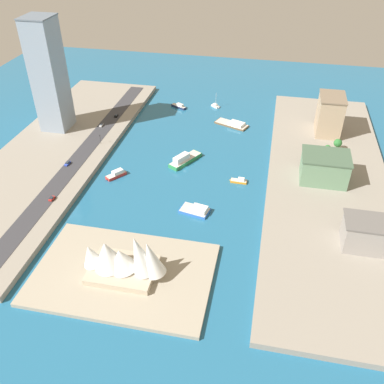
# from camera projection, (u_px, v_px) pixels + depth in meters

# --- Properties ---
(ground_plane) EXTENTS (440.00, 440.00, 0.00)m
(ground_plane) POSITION_uv_depth(u_px,v_px,m) (184.00, 168.00, 263.01)
(ground_plane) COLOR #23668E
(quay_west) EXTENTS (70.00, 240.00, 3.24)m
(quay_west) POSITION_uv_depth(u_px,v_px,m) (328.00, 181.00, 247.71)
(quay_west) COLOR gray
(quay_west) RESTS_ON ground_plane
(quay_east) EXTENTS (70.00, 240.00, 3.24)m
(quay_east) POSITION_uv_depth(u_px,v_px,m) (56.00, 151.00, 276.42)
(quay_east) COLOR gray
(quay_east) RESTS_ON ground_plane
(peninsula_point) EXTENTS (79.69, 53.08, 2.00)m
(peninsula_point) POSITION_uv_depth(u_px,v_px,m) (123.00, 274.00, 188.39)
(peninsula_point) COLOR #A89E89
(peninsula_point) RESTS_ON ground_plane
(road_strip) EXTENTS (11.23, 228.00, 0.15)m
(road_strip) POSITION_uv_depth(u_px,v_px,m) (84.00, 152.00, 272.13)
(road_strip) COLOR #38383D
(road_strip) RESTS_ON quay_east
(sailboat_small_white) EXTENTS (7.70, 6.94, 12.18)m
(sailboat_small_white) POSITION_uv_depth(u_px,v_px,m) (215.00, 106.00, 336.55)
(sailboat_small_white) COLOR white
(sailboat_small_white) RESTS_ON ground_plane
(ferry_green_doubledeck) EXTENTS (18.16, 25.44, 6.39)m
(ferry_green_doubledeck) POSITION_uv_depth(u_px,v_px,m) (184.00, 159.00, 266.77)
(ferry_green_doubledeck) COLOR #2D8C4C
(ferry_green_doubledeck) RESTS_ON ground_plane
(water_taxi_orange) EXTENTS (10.65, 3.93, 3.16)m
(water_taxi_orange) POSITION_uv_depth(u_px,v_px,m) (239.00, 181.00, 249.11)
(water_taxi_orange) COLOR orange
(water_taxi_orange) RESTS_ON ground_plane
(patrol_launch_navy) EXTENTS (13.91, 9.36, 3.74)m
(patrol_launch_navy) POSITION_uv_depth(u_px,v_px,m) (179.00, 106.00, 335.44)
(patrol_launch_navy) COLOR #1E284C
(patrol_launch_navy) RESTS_ON ground_plane
(catamaran_blue) EXTENTS (17.16, 11.94, 3.78)m
(catamaran_blue) POSITION_uv_depth(u_px,v_px,m) (196.00, 210.00, 225.57)
(catamaran_blue) COLOR blue
(catamaran_blue) RESTS_ON ground_plane
(barge_flat_brown) EXTENTS (26.19, 17.70, 3.23)m
(barge_flat_brown) POSITION_uv_depth(u_px,v_px,m) (233.00, 124.00, 309.72)
(barge_flat_brown) COLOR brown
(barge_flat_brown) RESTS_ON ground_plane
(tugboat_red) EXTENTS (11.17, 12.95, 3.91)m
(tugboat_red) POSITION_uv_depth(u_px,v_px,m) (116.00, 174.00, 253.91)
(tugboat_red) COLOR red
(tugboat_red) RESTS_ON ground_plane
(tower_tall_glass) EXTENTS (18.69, 20.66, 75.51)m
(tower_tall_glass) POSITION_uv_depth(u_px,v_px,m) (49.00, 75.00, 280.18)
(tower_tall_glass) COLOR #8C9EB2
(tower_tall_glass) RESTS_ON quay_east
(terminal_long_green) EXTENTS (27.21, 21.71, 16.16)m
(terminal_long_green) POSITION_uv_depth(u_px,v_px,m) (324.00, 167.00, 241.94)
(terminal_long_green) COLOR slate
(terminal_long_green) RESTS_ON quay_west
(apartment_midrise_tan) EXTENTS (16.87, 24.86, 26.74)m
(apartment_midrise_tan) POSITION_uv_depth(u_px,v_px,m) (330.00, 115.00, 287.24)
(apartment_midrise_tan) COLOR tan
(apartment_midrise_tan) RESTS_ON quay_west
(carpark_squat_concrete) EXTENTS (38.31, 16.42, 14.84)m
(carpark_squat_concrete) POSITION_uv_depth(u_px,v_px,m) (384.00, 236.00, 194.67)
(carpark_squat_concrete) COLOR gray
(carpark_squat_concrete) RESTS_ON quay_west
(pickup_red) EXTENTS (2.09, 4.28, 1.62)m
(pickup_red) POSITION_uv_depth(u_px,v_px,m) (52.00, 198.00, 229.46)
(pickup_red) COLOR black
(pickup_red) RESTS_ON road_strip
(hatchback_blue) EXTENTS (2.16, 5.21, 1.70)m
(hatchback_blue) POSITION_uv_depth(u_px,v_px,m) (67.00, 163.00, 259.23)
(hatchback_blue) COLOR black
(hatchback_blue) RESTS_ON road_strip
(van_white) EXTENTS (1.92, 4.56, 1.67)m
(van_white) POSITION_uv_depth(u_px,v_px,m) (101.00, 125.00, 301.86)
(van_white) COLOR black
(van_white) RESTS_ON road_strip
(suv_black) EXTENTS (2.03, 4.58, 1.71)m
(suv_black) POSITION_uv_depth(u_px,v_px,m) (116.00, 116.00, 314.61)
(suv_black) COLOR black
(suv_black) RESTS_ON road_strip
(traffic_light_waterfront) EXTENTS (0.36, 0.36, 6.50)m
(traffic_light_waterfront) POSITION_uv_depth(u_px,v_px,m) (100.00, 138.00, 278.93)
(traffic_light_waterfront) COLOR black
(traffic_light_waterfront) RESTS_ON quay_east
(opera_landmark) EXTENTS (39.69, 21.96, 22.89)m
(opera_landmark) POSITION_uv_depth(u_px,v_px,m) (123.00, 259.00, 182.66)
(opera_landmark) COLOR #BCAD93
(opera_landmark) RESTS_ON peninsula_point
(park_tree_cluster) EXTENTS (13.92, 21.32, 8.08)m
(park_tree_cluster) POSITION_uv_depth(u_px,v_px,m) (331.00, 149.00, 265.96)
(park_tree_cluster) COLOR brown
(park_tree_cluster) RESTS_ON quay_west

